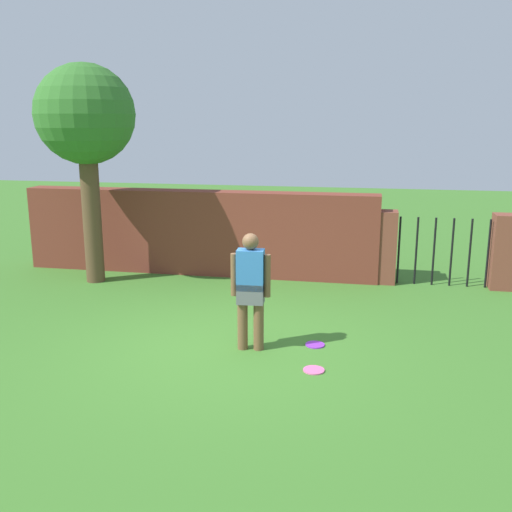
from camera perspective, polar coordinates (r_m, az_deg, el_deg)
name	(u,v)px	position (r m, az deg, el deg)	size (l,w,h in m)	color
ground_plane	(224,347)	(8.12, -3.15, -8.96)	(40.00, 40.00, 0.00)	#3D7528
brick_wall	(198,232)	(11.80, -5.73, 2.34)	(7.23, 0.50, 1.70)	brown
tree	(86,119)	(11.34, -16.48, 12.81)	(1.84, 1.84, 4.10)	brown
person	(251,286)	(7.76, -0.54, -3.00)	(0.54, 0.24, 1.62)	brown
fence_gate	(443,249)	(11.42, 17.97, 0.62)	(2.59, 0.44, 1.40)	brown
frisbee_purple	(315,345)	(8.21, 5.84, -8.71)	(0.27, 0.27, 0.02)	purple
frisbee_pink	(314,370)	(7.43, 5.73, -11.14)	(0.27, 0.27, 0.02)	pink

